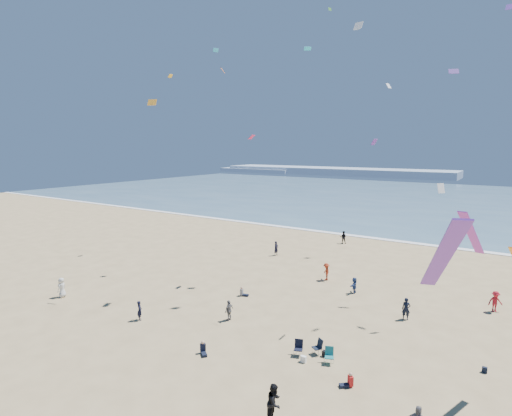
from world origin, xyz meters
The scene contains 11 objects.
ocean centered at (0.00, 95.00, 0.03)m, with size 220.00×100.00×0.06m, color #476B84.
surf_line centered at (0.00, 45.00, 0.04)m, with size 220.00×1.20×0.08m, color white.
headland_far centered at (-60.00, 170.00, 1.60)m, with size 110.00×20.00×3.20m, color #7A8EA8.
headland_near centered at (-100.00, 165.00, 1.00)m, with size 40.00×14.00×2.00m, color #7A8EA8.
standing_flyers centered at (3.55, 13.50, 0.85)m, with size 40.01×44.69×1.91m.
seated_group centered at (3.53, 6.20, 0.42)m, with size 14.52×17.50×0.84m.
chair_cluster centered at (5.04, 10.05, 0.50)m, with size 2.78×1.60×1.00m.
white_tote centered at (4.69, 9.22, 0.20)m, with size 0.35×0.20×0.40m, color white.
black_backpack centered at (5.51, 10.55, 0.19)m, with size 0.30×0.22×0.38m, color black.
navy_bag centered at (14.08, 14.02, 0.17)m, with size 0.28×0.18×0.34m, color black.
kites_aloft centered at (8.25, 12.68, 14.98)m, with size 39.71×44.94×24.86m.
Camera 1 is at (14.78, -11.42, 13.08)m, focal length 28.00 mm.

